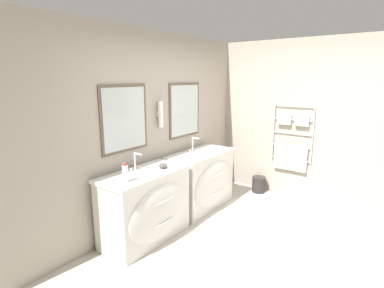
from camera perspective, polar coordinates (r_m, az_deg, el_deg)
name	(u,v)px	position (r m, az deg, el deg)	size (l,w,h in m)	color
ground_plane	(273,251)	(3.84, 15.11, -19.14)	(16.00, 16.00, 0.00)	#BCB5A8
wall_back	(160,127)	(4.26, -6.21, 3.21)	(5.26, 0.15, 2.60)	#9E9384
wall_right	(275,119)	(5.34, 15.58, 4.54)	(0.13, 3.57, 2.60)	#9E9384
vanity_left	(147,206)	(3.80, -8.56, -11.68)	(1.16, 0.62, 0.88)	silver
vanity_right	(202,180)	(4.66, 1.93, -6.89)	(1.16, 0.62, 0.88)	silver
faucet_left	(136,161)	(3.73, -10.65, -3.29)	(0.17, 0.14, 0.22)	silver
faucet_right	(193,144)	(4.60, 0.28, -0.05)	(0.17, 0.14, 0.22)	silver
toiletry_bottle	(125,173)	(3.34, -12.60, -5.47)	(0.06, 0.06, 0.21)	silver
amenity_bowl	(163,166)	(3.78, -5.53, -4.17)	(0.11, 0.11, 0.06)	#4C4742
soap_dish	(195,157)	(4.25, 0.62, -2.41)	(0.09, 0.06, 0.04)	white
waste_bin	(259,184)	(5.48, 12.59, -7.47)	(0.23, 0.23, 0.28)	#282626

